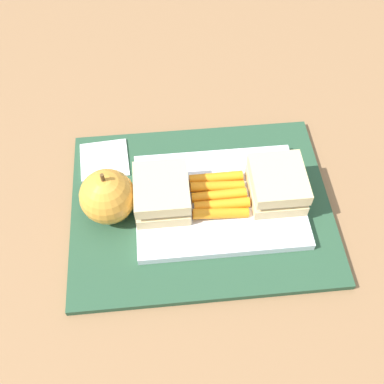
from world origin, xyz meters
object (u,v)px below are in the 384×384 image
(apple, at_px, (108,195))
(paper_napkin, at_px, (104,160))
(sandwich_half_right, at_px, (162,194))
(carrot_sticks_bundle, at_px, (219,195))
(food_tray, at_px, (219,200))
(sandwich_half_left, at_px, (277,184))

(apple, height_order, paper_napkin, apple)
(sandwich_half_right, distance_m, apple, 0.07)
(carrot_sticks_bundle, xyz_separation_m, apple, (0.15, -0.00, 0.02))
(sandwich_half_right, xyz_separation_m, paper_napkin, (0.08, -0.09, -0.03))
(food_tray, distance_m, sandwich_half_right, 0.08)
(apple, bearing_deg, paper_napkin, -83.15)
(sandwich_half_left, relative_size, carrot_sticks_bundle, 1.01)
(sandwich_half_left, distance_m, carrot_sticks_bundle, 0.08)
(apple, xyz_separation_m, paper_napkin, (0.01, -0.09, -0.04))
(sandwich_half_left, bearing_deg, sandwich_half_right, 0.00)
(carrot_sticks_bundle, relative_size, paper_napkin, 1.13)
(apple, bearing_deg, sandwich_half_left, 179.49)
(food_tray, distance_m, sandwich_half_left, 0.08)
(apple, relative_size, paper_napkin, 1.22)
(sandwich_half_right, relative_size, paper_napkin, 1.14)
(food_tray, height_order, carrot_sticks_bundle, carrot_sticks_bundle)
(food_tray, height_order, sandwich_half_left, sandwich_half_left)
(food_tray, bearing_deg, sandwich_half_right, 0.00)
(carrot_sticks_bundle, relative_size, apple, 0.93)
(sandwich_half_left, height_order, paper_napkin, sandwich_half_left)
(sandwich_half_left, height_order, apple, apple)
(apple, bearing_deg, food_tray, 179.22)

